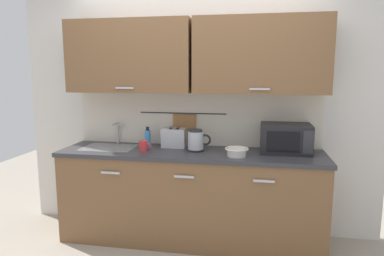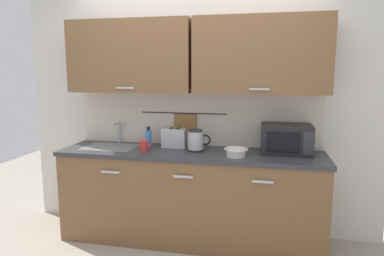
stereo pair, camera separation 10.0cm
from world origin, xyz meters
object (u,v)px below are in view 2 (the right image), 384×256
object	(u,v)px
electric_kettle	(196,141)
dish_soap_bottle	(149,137)
mug_near_sink	(144,145)
mixing_bowl	(236,152)
toaster	(175,137)
microwave	(286,139)

from	to	relation	value
electric_kettle	dish_soap_bottle	distance (m)	0.55
mug_near_sink	dish_soap_bottle	bearing A→B (deg)	97.18
mixing_bowl	mug_near_sink	bearing A→B (deg)	175.68
electric_kettle	mug_near_sink	world-z (taller)	electric_kettle
dish_soap_bottle	mixing_bowl	bearing A→B (deg)	-17.53
electric_kettle	mixing_bowl	world-z (taller)	electric_kettle
electric_kettle	mug_near_sink	bearing A→B (deg)	-171.17
toaster	mixing_bowl	bearing A→B (deg)	-24.14
dish_soap_bottle	microwave	bearing A→B (deg)	-2.39
electric_kettle	dish_soap_bottle	world-z (taller)	electric_kettle
dish_soap_bottle	mug_near_sink	size ratio (longest dim) A/B	1.63
microwave	dish_soap_bottle	xyz separation A→B (m)	(-1.37, 0.06, -0.05)
mug_near_sink	toaster	size ratio (longest dim) A/B	0.47
mug_near_sink	mixing_bowl	distance (m)	0.90
electric_kettle	dish_soap_bottle	size ratio (longest dim) A/B	1.16
dish_soap_bottle	mug_near_sink	world-z (taller)	dish_soap_bottle
electric_kettle	mixing_bowl	bearing A→B (deg)	-20.26
microwave	mug_near_sink	size ratio (longest dim) A/B	3.83
mixing_bowl	electric_kettle	bearing A→B (deg)	159.74
microwave	mixing_bowl	distance (m)	0.51
microwave	toaster	xyz separation A→B (m)	(-1.09, 0.05, -0.04)
microwave	mixing_bowl	world-z (taller)	microwave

